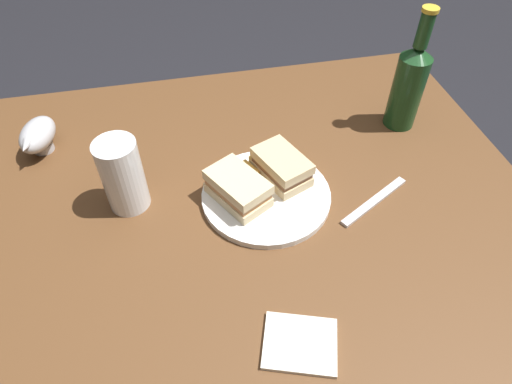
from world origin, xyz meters
The scene contains 15 objects.
ground_plane centered at (0.00, 0.00, 0.00)m, with size 6.00×6.00×0.00m, color black.
dining_table centered at (0.00, 0.00, 0.35)m, with size 1.15×0.96×0.71m, color brown.
plate centered at (-0.04, -0.02, 0.72)m, with size 0.25×0.25×0.01m, color white.
sandwich_half_left centered at (-0.08, -0.05, 0.75)m, with size 0.11×0.14×0.05m.
sandwich_half_right centered at (0.01, -0.01, 0.75)m, with size 0.12×0.14×0.06m.
potato_wedge_front centered at (-0.01, -0.04, 0.73)m, with size 0.04×0.02×0.02m, color #B77F33.
potato_wedge_middle centered at (-0.06, -0.07, 0.73)m, with size 0.06×0.02×0.02m, color #AD702D.
potato_wedge_back centered at (-0.02, -0.03, 0.73)m, with size 0.05×0.02×0.02m, color #B77F33.
potato_wedge_left_edge centered at (-0.02, -0.07, 0.73)m, with size 0.04×0.02×0.02m, color gold.
potato_wedge_right_edge centered at (-0.05, -0.10, 0.73)m, with size 0.04×0.02×0.02m, color gold.
pint_glass centered at (0.22, -0.06, 0.77)m, with size 0.08×0.08×0.15m.
gravy_boat centered at (0.40, -0.26, 0.75)m, with size 0.09×0.13×0.07m.
cider_bottle centered at (-0.40, -0.18, 0.82)m, with size 0.07×0.07×0.27m.
napkin centered at (-0.03, 0.29, 0.71)m, with size 0.11×0.09×0.01m, color silver.
fork centered at (-0.25, 0.04, 0.71)m, with size 0.18×0.02×0.01m, color silver.
Camera 1 is at (0.10, 0.56, 1.35)m, focal length 31.03 mm.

